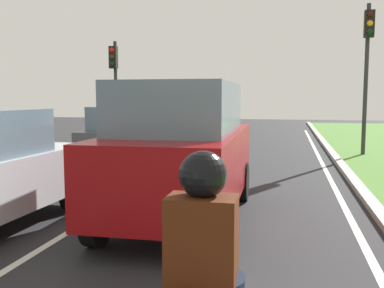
% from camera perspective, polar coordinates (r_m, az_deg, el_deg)
% --- Properties ---
extents(ground_plane, '(60.00, 60.00, 0.00)m').
position_cam_1_polar(ground_plane, '(12.49, 0.67, -3.31)').
color(ground_plane, '#262628').
extents(lane_line_center, '(0.12, 32.00, 0.01)m').
position_cam_1_polar(lane_line_center, '(12.65, -2.44, -3.18)').
color(lane_line_center, silver).
rests_on(lane_line_center, ground).
extents(lane_line_right_edge, '(0.12, 32.00, 0.01)m').
position_cam_1_polar(lane_line_right_edge, '(12.28, 17.38, -3.74)').
color(lane_line_right_edge, silver).
rests_on(lane_line_right_edge, ground).
extents(curb_right, '(0.24, 48.00, 0.12)m').
position_cam_1_polar(curb_right, '(12.32, 19.71, -3.52)').
color(curb_right, '#9E9B93').
rests_on(curb_right, ground).
extents(car_suv_ahead, '(2.04, 4.54, 2.28)m').
position_cam_1_polar(car_suv_ahead, '(7.16, -1.34, -0.91)').
color(car_suv_ahead, maroon).
rests_on(car_suv_ahead, ground).
extents(car_hatchback_far, '(1.73, 3.70, 1.78)m').
position_cam_1_polar(car_hatchback_far, '(13.51, -8.91, 1.10)').
color(car_hatchback_far, '#474C51').
rests_on(car_hatchback_far, ground).
extents(rider_person, '(0.50, 0.40, 1.16)m').
position_cam_1_polar(rider_person, '(2.59, 1.42, -13.03)').
color(rider_person, '#4C1E0C').
rests_on(rider_person, ground).
extents(traffic_light_near_right, '(0.32, 0.50, 5.24)m').
position_cam_1_polar(traffic_light_near_right, '(16.27, 22.08, 10.89)').
color(traffic_light_near_right, '#2D2D2D').
rests_on(traffic_light_near_right, ground).
extents(traffic_light_overhead_left, '(0.32, 0.50, 4.38)m').
position_cam_1_polar(traffic_light_overhead_left, '(18.50, -10.17, 8.89)').
color(traffic_light_overhead_left, '#2D2D2D').
rests_on(traffic_light_overhead_left, ground).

